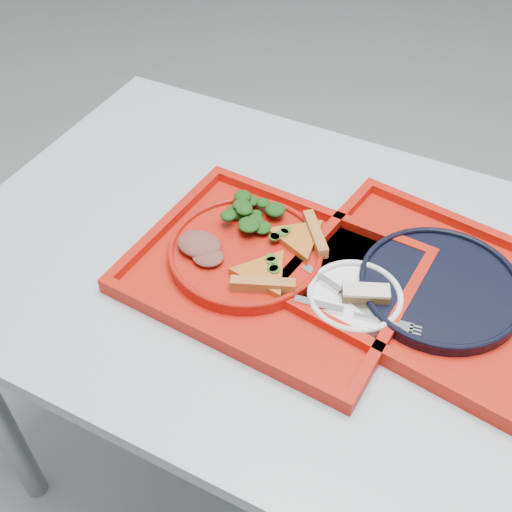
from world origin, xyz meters
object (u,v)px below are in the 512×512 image
(tray_far, at_px, (438,294))
(dinner_plate, at_px, (246,253))
(tray_main, at_px, (272,274))
(dessert_bar, at_px, (366,293))
(navy_plate, at_px, (440,288))

(tray_far, distance_m, dinner_plate, 0.32)
(tray_main, xyz_separation_m, dessert_bar, (0.16, 0.00, 0.03))
(tray_far, relative_size, dinner_plate, 1.73)
(tray_main, xyz_separation_m, tray_far, (0.26, 0.08, 0.00))
(dinner_plate, relative_size, navy_plate, 1.00)
(tray_main, relative_size, dinner_plate, 1.73)
(dinner_plate, bearing_deg, tray_main, -10.30)
(navy_plate, bearing_deg, dinner_plate, -166.88)
(tray_far, distance_m, navy_plate, 0.01)
(navy_plate, relative_size, dessert_bar, 3.30)
(dinner_plate, xyz_separation_m, navy_plate, (0.31, 0.07, -0.00))
(tray_far, relative_size, dessert_bar, 5.71)
(tray_main, xyz_separation_m, dinner_plate, (-0.05, 0.01, 0.02))
(tray_far, bearing_deg, tray_main, -153.82)
(dinner_plate, height_order, navy_plate, dinner_plate)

